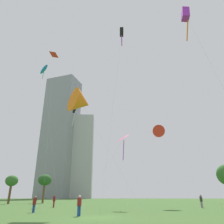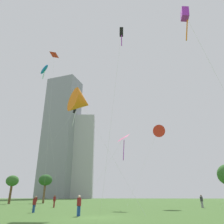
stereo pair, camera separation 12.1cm
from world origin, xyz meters
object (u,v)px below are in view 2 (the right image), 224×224
Objects in this scene: distant_highrise_0 at (82,155)px; kite_flying_0 at (185,15)px; kite_flying_6 at (123,139)px; park_tree_1 at (45,180)px; person_standing_5 at (36,201)px; kite_flying_8 at (44,70)px; person_standing_1 at (34,203)px; distant_highrise_1 at (61,134)px; person_standing_2 at (54,200)px; kite_flying_1 at (54,56)px; person_standing_3 at (202,200)px; kite_flying_3 at (121,34)px; kite_flying_7 at (158,131)px; kite_flying_5 at (74,111)px; person_standing_0 at (79,204)px; park_tree_0 at (12,181)px; kite_flying_4 at (81,102)px.

kite_flying_0 is at bearing -80.93° from distant_highrise_0.
park_tree_1 is (-20.28, 21.29, -4.87)m from kite_flying_6.
person_standing_5 is 26.74m from kite_flying_8.
kite_flying_6 is at bearing -115.88° from person_standing_1.
kite_flying_0 is 144.55m from distant_highrise_1.
person_standing_2 is at bearing 129.95° from kite_flying_0.
person_standing_2 is at bearing -56.89° from distant_highrise_1.
kite_flying_1 reaches higher than kite_flying_6.
person_standing_3 is 27.26m from kite_flying_3.
distant_highrise_0 is 0.66× the size of distant_highrise_1.
kite_flying_8 is (-23.37, 24.22, 10.81)m from kite_flying_0.
kite_flying_8 is at bearing -178.87° from kite_flying_7.
kite_flying_6 is at bearing 91.51° from kite_flying_3.
kite_flying_1 is at bearing -174.22° from kite_flying_7.
kite_flying_8 is (-5.61, -6.55, 7.46)m from kite_flying_5.
kite_flying_1 is 30.59m from park_tree_1.
kite_flying_6 reaches higher than person_standing_2.
kite_flying_7 is 0.52× the size of kite_flying_8.
kite_flying_7 is at bearing 89.36° from kite_flying_0.
distant_highrise_1 reaches higher than park_tree_1.
kite_flying_6 is at bearing -46.10° from kite_flying_5.
kite_flying_3 reaches higher than person_standing_5.
person_standing_3 reaches higher than person_standing_5.
park_tree_1 is (-9.24, 19.45, 4.26)m from person_standing_2.
kite_flying_5 is (-7.76, 24.92, 19.07)m from person_standing_0.
kite_flying_5 reaches higher than park_tree_0.
distant_highrise_0 reaches higher than person_standing_1.
kite_flying_4 reaches higher than park_tree_1.
person_standing_3 is 27.24m from kite_flying_0.
kite_flying_8 is at bearing 133.98° from kite_flying_0.
kite_flying_5 is 3.43× the size of park_tree_0.
kite_flying_7 reaches higher than park_tree_0.
park_tree_1 is (-16.47, 34.19, 4.30)m from person_standing_0.
kite_flying_0 reaches higher than park_tree_0.
kite_flying_8 is (-12.17, 14.90, 14.81)m from kite_flying_4.
person_standing_1 is at bearing -57.83° from distant_highrise_1.
kite_flying_0 is at bearing -71.71° from kite_flying_6.
person_standing_3 is at bearing -176.25° from person_standing_0.
distant_highrise_1 reaches higher than kite_flying_5.
person_standing_2 is 1.09× the size of person_standing_5.
person_standing_1 is 16.13m from kite_flying_6.
kite_flying_4 is at bearing -54.04° from kite_flying_1.
kite_flying_4 is at bearing -117.97° from kite_flying_6.
kite_flying_5 is at bearing 161.38° from kite_flying_7.
kite_flying_7 is 2.16× the size of park_tree_1.
park_tree_0 is (-26.44, 28.47, -15.79)m from kite_flying_3.
kite_flying_6 is at bearing -52.25° from distant_highrise_1.
park_tree_0 is 7.83m from park_tree_1.
park_tree_1 is at bearing 133.61° from kite_flying_6.
person_standing_0 is 12.27m from kite_flying_4.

